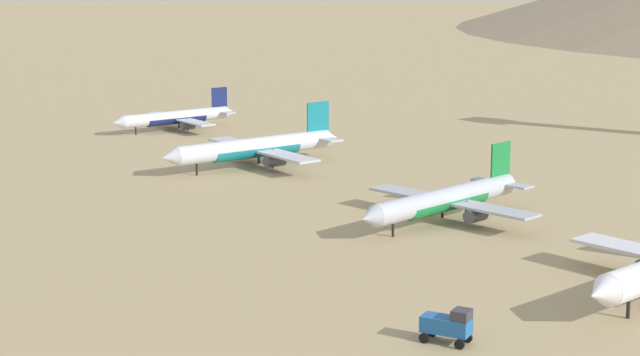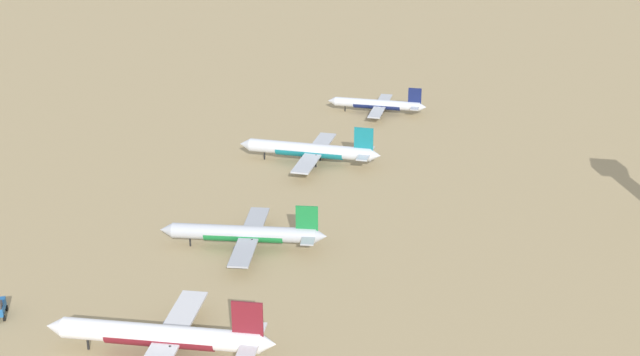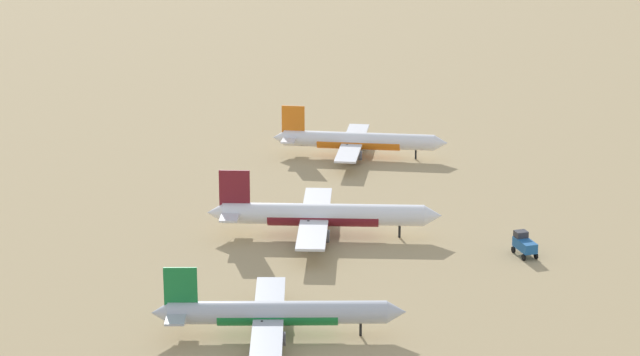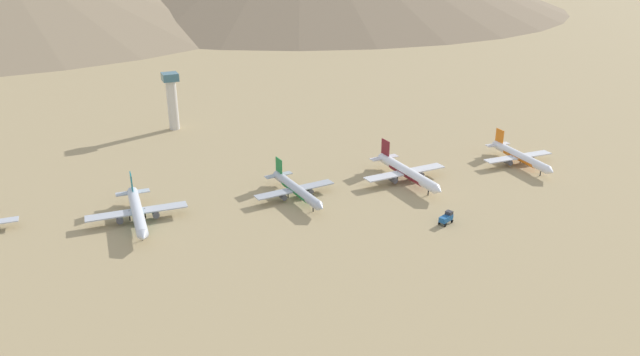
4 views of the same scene
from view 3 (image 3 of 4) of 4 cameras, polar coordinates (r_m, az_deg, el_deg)
The scene contains 5 objects.
ground_plane at distance 187.85m, azimuth -2.33°, elevation -7.29°, with size 1800.00×1800.00×0.00m, color tan.
parked_jet_2 at distance 188.85m, azimuth -1.97°, elevation -5.97°, with size 37.18×30.29×10.72m.
parked_jet_3 at distance 229.14m, azimuth 0.05°, elevation -1.63°, with size 41.73×33.88×12.04m.
parked_jet_4 at distance 278.00m, azimuth 1.65°, elevation 1.65°, with size 37.83×30.69×10.92m.
service_truck at distance 223.36m, azimuth 8.97°, elevation -2.88°, with size 4.41×5.69×3.90m.
Camera 3 is at (23.19, -169.66, 77.24)m, focal length 72.79 mm.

